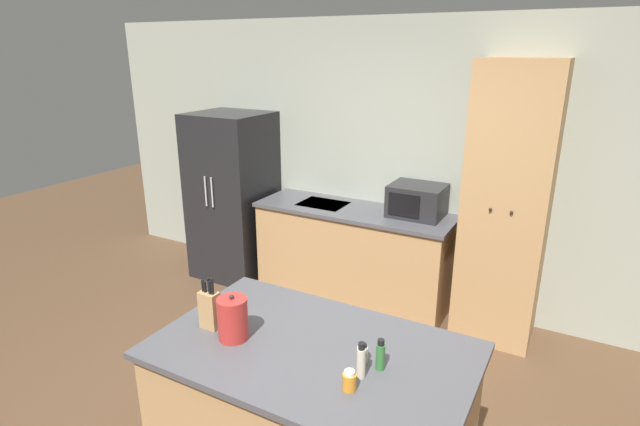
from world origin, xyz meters
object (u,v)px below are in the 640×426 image
spice_bottle_short_red (361,361)px  spice_bottle_amber_oil (349,381)px  pantry_cabinet (507,207)px  knife_block (210,309)px  refrigerator (233,196)px  spice_bottle_green_herb (362,354)px  spice_bottle_tall_dark (380,355)px  kettle (233,319)px  microwave (417,200)px

spice_bottle_short_red → spice_bottle_amber_oil: bearing=-94.0°
pantry_cabinet → knife_block: bearing=-116.5°
refrigerator → pantry_cabinet: size_ratio=0.76×
knife_block → spice_bottle_amber_oil: 0.88m
spice_bottle_amber_oil → knife_block: bearing=173.3°
spice_bottle_amber_oil → refrigerator: bearing=137.0°
spice_bottle_green_herb → spice_bottle_tall_dark: bearing=-4.3°
refrigerator → spice_bottle_short_red: size_ratio=9.73×
spice_bottle_green_herb → kettle: kettle is taller
refrigerator → knife_block: bearing=-54.1°
spice_bottle_short_red → kettle: 0.71m
spice_bottle_amber_oil → spice_bottle_tall_dark: bearing=73.2°
knife_block → spice_bottle_amber_oil: (0.87, -0.10, -0.07)m
spice_bottle_green_herb → kettle: 0.68m
spice_bottle_amber_oil → spice_bottle_green_herb: size_ratio=0.96×
refrigerator → kettle: refrigerator is taller
knife_block → spice_bottle_tall_dark: size_ratio=1.91×
microwave → spice_bottle_short_red: microwave is taller
knife_block → spice_bottle_green_herb: size_ratio=3.03×
pantry_cabinet → kettle: pantry_cabinet is taller
knife_block → spice_bottle_tall_dark: bearing=6.1°
pantry_cabinet → spice_bottle_tall_dark: bearing=-95.0°
refrigerator → microwave: refrigerator is taller
spice_bottle_amber_oil → spice_bottle_green_herb: (-0.03, 0.21, 0.00)m
spice_bottle_short_red → spice_bottle_green_herb: (-0.04, 0.10, -0.04)m
refrigerator → spice_bottle_green_herb: refrigerator is taller
microwave → pantry_cabinet: bearing=-4.1°
spice_bottle_short_red → microwave: bearing=102.5°
knife_block → spice_bottle_tall_dark: (0.93, 0.10, -0.04)m
knife_block → spice_bottle_amber_oil: bearing=-6.7°
spice_bottle_tall_dark → kettle: (-0.76, -0.12, 0.04)m
knife_block → microwave: bearing=80.9°
microwave → spice_bottle_tall_dark: (0.56, -2.20, -0.08)m
microwave → spice_bottle_short_red: 2.35m
pantry_cabinet → kettle: (-0.95, -2.27, -0.11)m
pantry_cabinet → spice_bottle_tall_dark: (-0.19, -2.14, -0.15)m
spice_bottle_short_red → kettle: bearing=-178.0°
knife_block → spice_bottle_short_red: (0.88, 0.00, -0.03)m
refrigerator → kettle: bearing=-51.6°
spice_bottle_short_red → spice_bottle_amber_oil: size_ratio=1.87×
pantry_cabinet → spice_bottle_green_herb: 2.16m
pantry_cabinet → microwave: bearing=175.9°
kettle → spice_bottle_amber_oil: bearing=-6.5°
knife_block → kettle: 0.17m
kettle → spice_bottle_green_herb: bearing=11.0°
refrigerator → spice_bottle_tall_dark: 3.24m
spice_bottle_tall_dark → refrigerator: bearing=140.4°
kettle → pantry_cabinet: bearing=67.4°
microwave → spice_bottle_green_herb: microwave is taller
pantry_cabinet → spice_bottle_amber_oil: 2.37m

